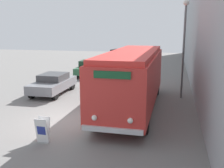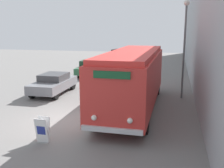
% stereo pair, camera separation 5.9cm
% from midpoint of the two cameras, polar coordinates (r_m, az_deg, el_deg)
% --- Properties ---
extents(ground_plane, '(80.00, 80.00, 0.00)m').
position_cam_midpoint_polar(ground_plane, '(13.26, -9.59, -7.71)').
color(ground_plane, slate).
extents(building_wall_right, '(0.30, 60.00, 7.81)m').
position_cam_midpoint_polar(building_wall_right, '(21.50, 17.89, 9.95)').
color(building_wall_right, '#9EA3A8').
rests_on(building_wall_right, ground_plane).
extents(vintage_bus, '(2.56, 10.04, 3.25)m').
position_cam_midpoint_polar(vintage_bus, '(14.56, 4.73, 1.66)').
color(vintage_bus, black).
rests_on(vintage_bus, ground_plane).
extents(sign_board, '(0.51, 0.38, 1.02)m').
position_cam_midpoint_polar(sign_board, '(10.80, -14.75, -9.76)').
color(sign_board, gray).
rests_on(sign_board, ground_plane).
extents(streetlamp, '(0.36, 0.36, 6.16)m').
position_cam_midpoint_polar(streetlamp, '(17.19, 15.68, 10.13)').
color(streetlamp, '#595E60').
rests_on(streetlamp, ground_plane).
extents(parked_car_near, '(1.98, 4.42, 1.39)m').
position_cam_midpoint_polar(parked_car_near, '(18.60, -12.49, 0.17)').
color(parked_car_near, black).
rests_on(parked_car_near, ground_plane).
extents(parked_car_mid, '(1.96, 4.11, 1.48)m').
position_cam_midpoint_polar(parked_car_mid, '(25.30, -4.88, 3.48)').
color(parked_car_mid, black).
rests_on(parked_car_mid, ground_plane).
extents(parked_car_far, '(2.26, 4.67, 1.47)m').
position_cam_midpoint_polar(parked_car_far, '(31.77, -0.45, 5.23)').
color(parked_car_far, black).
rests_on(parked_car_far, ground_plane).
extents(parked_car_distant, '(2.31, 4.94, 1.59)m').
position_cam_midpoint_polar(parked_car_distant, '(37.82, 1.49, 6.36)').
color(parked_car_distant, black).
rests_on(parked_car_distant, ground_plane).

